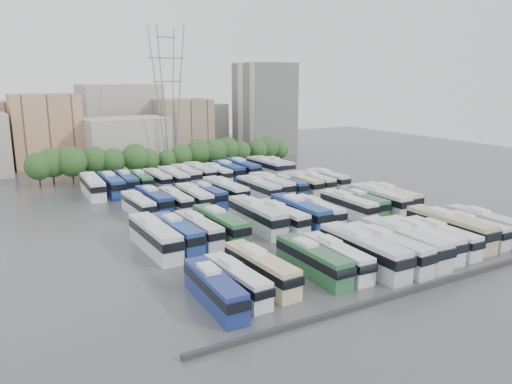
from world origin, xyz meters
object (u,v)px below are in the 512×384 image
bus_r2_s8 (259,189)px  bus_r3_s7 (199,172)px  bus_r2_s10 (287,185)px  bus_r1_s12 (379,199)px  bus_r0_s5 (336,256)px  bus_r2_s12 (315,182)px  bus_r0_s11 (449,227)px  bus_r0_s13 (485,224)px  bus_r2_s2 (154,200)px  bus_r2_s6 (225,191)px  bus_r0_s7 (386,248)px  bus_r1_s3 (220,224)px  bus_r1_s1 (177,233)px  bus_r0_s2 (261,268)px  bus_r0_s6 (363,250)px  bus_r0_s1 (237,280)px  bus_r3_s2 (126,181)px  bus_r1_s8 (317,211)px  bus_r0_s9 (421,238)px  bus_r1_s13 (391,197)px  bus_r2_s5 (208,194)px  bus_r3_s13 (277,165)px  bus_r1_s6 (280,217)px  bus_r2_s4 (194,197)px  bus_r1_s2 (198,229)px  bus_r3_s0 (93,186)px  bus_r0_s12 (470,228)px  bus_r2_s3 (175,200)px  bus_r3_s3 (141,180)px  bus_r1_s5 (257,215)px  bus_r3_s12 (266,166)px  bus_r3_s4 (157,179)px  electricity_pylon (168,92)px  bus_r1_s10 (348,205)px  bus_r3_s1 (111,184)px  apartment_tower (265,109)px  bus_r3_s10 (242,168)px  bus_r3_s9 (228,170)px  bus_r0_s0 (214,288)px  bus_r3_s5 (174,178)px  bus_r1_s0 (155,236)px  bus_r1_s11 (363,203)px  bus_r0_s4 (313,260)px  bus_r1_s7 (300,212)px  bus_r0_s10 (441,237)px  bus_r2_s13 (327,179)px

bus_r2_s8 → bus_r3_s7: (-3.18, 20.21, -0.01)m
bus_r2_s10 → bus_r1_s12: bearing=-70.9°
bus_r0_s5 → bus_r2_s12: (23.23, 35.77, -0.01)m
bus_r0_s11 → bus_r0_s13: 6.44m
bus_r0_s5 → bus_r1_s12: 29.09m
bus_r2_s2 → bus_r2_s6: 13.41m
bus_r0_s7 → bus_r1_s3: bearing=122.8°
bus_r1_s1 → bus_r2_s8: size_ratio=1.00×
bus_r0_s2 → bus_r0_s6: (13.17, -1.70, 0.26)m
bus_r0_s1 → bus_r3_s2: bus_r3_s2 is taller
bus_r1_s8 → bus_r2_s8: bearing=92.3°
bus_r0_s9 → bus_r1_s13: bearing=57.8°
bus_r2_s5 → bus_r3_s13: 32.34m
bus_r1_s6 → bus_r2_s4: size_ratio=1.00×
bus_r1_s2 → bus_r3_s0: size_ratio=0.88×
bus_r0_s12 → bus_r2_s12: 36.19m
bus_r2_s3 → bus_r3_s3: size_ratio=1.01×
bus_r1_s5 → bus_r3_s12: (23.02, 35.75, -0.14)m
bus_r2_s12 → bus_r3_s4: bus_r2_s12 is taller
electricity_pylon → bus_r0_s5: (-7.09, -74.06, -16.90)m
bus_r0_s7 → bus_r1_s10: bearing=60.6°
bus_r3_s1 → bus_r3_s13: size_ratio=1.10×
electricity_pylon → bus_r2_s6: size_ratio=2.59×
apartment_tower → bus_r3_s0: apartment_tower is taller
bus_r3_s0 → bus_r3_s10: (33.20, 1.75, 0.04)m
bus_r2_s6 → bus_r2_s5: bearing=-179.5°
bus_r0_s1 → bus_r2_s12: size_ratio=0.96×
bus_r2_s12 → bus_r3_s3: bearing=148.5°
bus_r1_s10 → bus_r3_s9: bus_r3_s9 is taller
bus_r2_s5 → bus_r0_s11: bearing=-62.7°
bus_r3_s7 → bus_r1_s13: bearing=-63.0°
bus_r2_s5 → bus_r3_s0: size_ratio=0.88×
bus_r2_s4 → bus_r0_s13: bearing=-49.2°
bus_r0_s0 → bus_r2_s10: bearing=50.8°
apartment_tower → bus_r3_s5: bearing=-143.5°
bus_r0_s1 → bus_r2_s8: bearing=54.5°
bus_r2_s5 → bus_r3_s9: 22.56m
bus_r0_s11 → bus_r2_s3: bus_r0_s11 is taller
bus_r1_s13 → bus_r3_s1: bearing=140.3°
bus_r0_s11 → bus_r1_s0: bus_r0_s11 is taller
bus_r1_s1 → bus_r1_s11: bearing=-1.7°
bus_r0_s4 → bus_r1_s1: 19.82m
bus_r1_s5 → bus_r1_s10: size_ratio=1.14×
bus_r1_s7 → bus_r3_s0: (-23.43, 35.20, -0.03)m
bus_r0_s0 → bus_r2_s8: (26.16, 36.28, 0.13)m
bus_r2_s5 → bus_r3_s5: size_ratio=0.94×
bus_r3_s3 → bus_r3_s10: 23.14m
bus_r0_s5 → bus_r0_s10: size_ratio=1.00×
bus_r1_s2 → bus_r2_s5: 20.69m
electricity_pylon → bus_r2_s13: 45.76m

